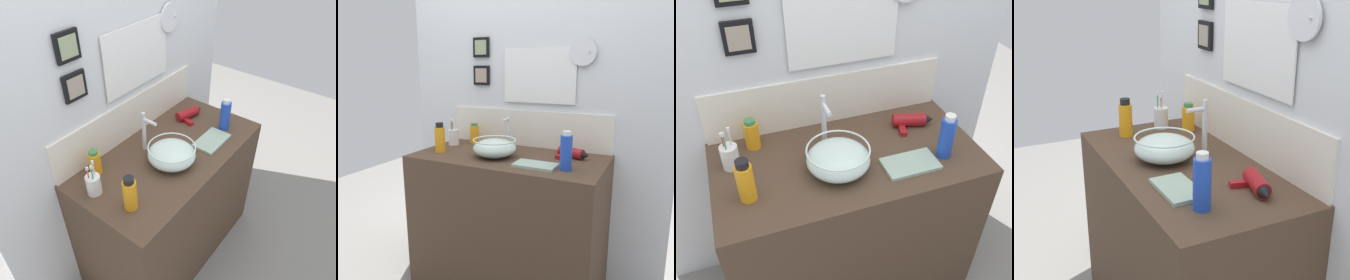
# 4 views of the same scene
# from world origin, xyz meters

# --- Properties ---
(ground_plane) EXTENTS (6.00, 6.00, 0.00)m
(ground_plane) POSITION_xyz_m (0.00, 0.00, 0.00)
(ground_plane) COLOR gray
(vanity_counter) EXTENTS (1.19, 0.61, 0.90)m
(vanity_counter) POSITION_xyz_m (0.00, 0.00, 0.45)
(vanity_counter) COLOR #4C3828
(vanity_counter) RESTS_ON ground
(back_panel) EXTENTS (1.90, 0.09, 2.40)m
(back_panel) POSITION_xyz_m (0.00, 0.33, 1.20)
(back_panel) COLOR silver
(back_panel) RESTS_ON ground
(glass_bowl_sink) EXTENTS (0.27, 0.27, 0.11)m
(glass_bowl_sink) POSITION_xyz_m (-0.07, -0.06, 0.95)
(glass_bowl_sink) COLOR silver
(glass_bowl_sink) RESTS_ON vanity_counter
(faucet) EXTENTS (0.02, 0.10, 0.25)m
(faucet) POSITION_xyz_m (-0.07, 0.13, 1.04)
(faucet) COLOR silver
(faucet) RESTS_ON vanity_counter
(hair_drier) EXTENTS (0.21, 0.14, 0.06)m
(hair_drier) POSITION_xyz_m (0.37, 0.12, 0.93)
(hair_drier) COLOR maroon
(hair_drier) RESTS_ON vanity_counter
(toothbrush_cup) EXTENTS (0.08, 0.08, 0.20)m
(toothbrush_cup) POSITION_xyz_m (-0.49, 0.11, 0.95)
(toothbrush_cup) COLOR white
(toothbrush_cup) RESTS_ON vanity_counter
(spray_bottle) EXTENTS (0.07, 0.07, 0.15)m
(spray_bottle) POSITION_xyz_m (-0.39, 0.21, 0.97)
(spray_bottle) COLOR orange
(spray_bottle) RESTS_ON vanity_counter
(soap_dispenser) EXTENTS (0.06, 0.06, 0.21)m
(soap_dispenser) POSITION_xyz_m (0.40, -0.13, 1.00)
(soap_dispenser) COLOR blue
(soap_dispenser) RESTS_ON vanity_counter
(lotion_bottle) EXTENTS (0.07, 0.07, 0.19)m
(lotion_bottle) POSITION_xyz_m (-0.45, -0.11, 0.99)
(lotion_bottle) COLOR orange
(lotion_bottle) RESTS_ON vanity_counter
(hand_towel) EXTENTS (0.24, 0.14, 0.02)m
(hand_towel) POSITION_xyz_m (0.23, -0.14, 0.90)
(hand_towel) COLOR #99B29E
(hand_towel) RESTS_ON vanity_counter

